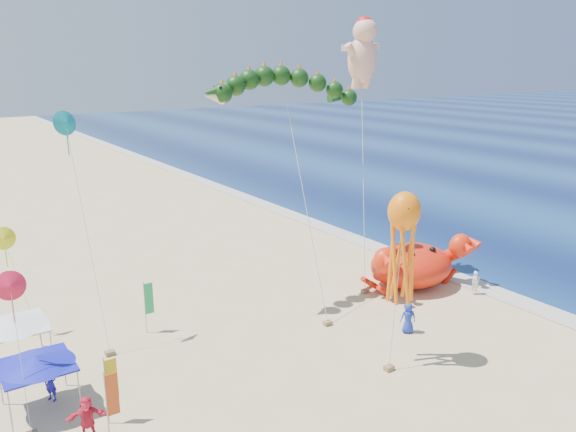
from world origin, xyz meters
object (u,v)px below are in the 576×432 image
at_px(octopus_kite, 403,239).
at_px(canopy_blue, 36,361).
at_px(cherub_kite, 363,51).
at_px(canopy_white, 11,323).
at_px(crab_inflatable, 413,264).
at_px(dragon_kite, 284,92).

height_order(octopus_kite, canopy_blue, octopus_kite).
xyz_separation_m(cherub_kite, canopy_white, (-24.11, -0.91, -13.68)).
xyz_separation_m(crab_inflatable, canopy_white, (-25.24, 3.82, 0.82)).
height_order(dragon_kite, canopy_white, dragon_kite).
bearing_deg(canopy_white, dragon_kite, -0.68).
bearing_deg(crab_inflatable, canopy_blue, -177.72).
height_order(cherub_kite, canopy_white, cherub_kite).
height_order(crab_inflatable, octopus_kite, octopus_kite).
distance_m(dragon_kite, cherub_kite, 7.87).
relative_size(octopus_kite, canopy_blue, 2.74).
bearing_deg(cherub_kite, canopy_white, -177.85).
relative_size(canopy_blue, canopy_white, 0.93).
height_order(crab_inflatable, dragon_kite, dragon_kite).
xyz_separation_m(crab_inflatable, cherub_kite, (-1.14, 4.72, 14.50)).
bearing_deg(octopus_kite, cherub_kite, 58.12).
bearing_deg(dragon_kite, canopy_white, 179.32).
height_order(crab_inflatable, canopy_white, crab_inflatable).
relative_size(cherub_kite, canopy_white, 5.13).
distance_m(cherub_kite, canopy_blue, 28.08).
height_order(octopus_kite, canopy_white, octopus_kite).
distance_m(cherub_kite, canopy_white, 27.73).
bearing_deg(octopus_kite, canopy_blue, 160.47).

